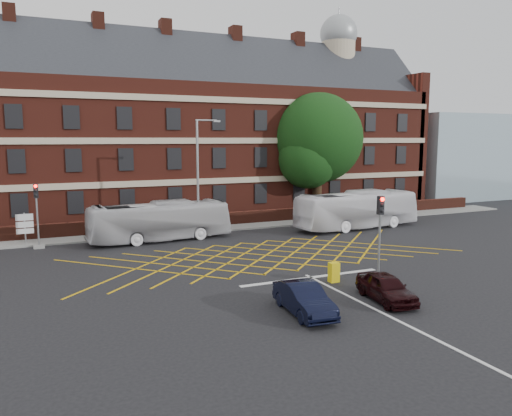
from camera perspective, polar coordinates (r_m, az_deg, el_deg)
name	(u,v)px	position (r m, az deg, el deg)	size (l,w,h in m)	color
ground	(281,263)	(29.30, 2.83, -6.24)	(120.00, 120.00, 0.00)	black
victorian_building	(180,132)	(49.12, -8.64, 8.61)	(51.00, 12.17, 20.40)	#5A2017
boundary_wall	(209,220)	(40.97, -5.40, -1.41)	(56.00, 0.50, 1.10)	#491D13
far_pavement	(213,228)	(40.12, -4.94, -2.31)	(60.00, 3.00, 0.12)	slate
glass_block	(451,157)	(65.94, 21.39, 5.50)	(14.00, 10.00, 10.00)	#99B2BF
box_junction_hatching	(266,255)	(31.05, 1.16, -5.41)	(11.50, 0.12, 0.02)	#CC990C
stop_line	(311,277)	(26.33, 6.30, -7.89)	(8.00, 0.30, 0.02)	silver
centre_line	(393,318)	(21.26, 15.37, -12.04)	(0.15, 14.00, 0.02)	silver
bus_left	(160,221)	(35.83, -10.94, -1.50)	(2.34, 9.99, 2.78)	#BDBDC1
bus_right	(357,210)	(40.83, 11.49, -0.20)	(2.54, 10.85, 3.02)	white
car_navy	(304,299)	(20.95, 5.50, -10.28)	(1.34, 3.85, 1.27)	black
car_maroon	(386,288)	(23.13, 14.66, -8.79)	(1.46, 3.62, 1.23)	black
deciduous_tree	(317,144)	(47.88, 7.04, 7.23)	(8.51, 8.50, 11.48)	black
traffic_light_near	(379,244)	(26.54, 13.90, -4.06)	(0.70, 0.70, 4.27)	slate
traffic_light_far	(38,222)	(35.75, -23.68, -1.44)	(0.70, 0.70, 4.27)	slate
street_lamp	(199,197)	(36.73, -6.54, 1.21)	(2.25, 1.00, 8.54)	slate
direction_signs	(25,225)	(37.24, -24.92, -1.76)	(1.10, 0.16, 2.20)	gray
utility_cabinet	(334,272)	(25.60, 8.89, -7.27)	(0.49, 0.38, 1.00)	yellow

